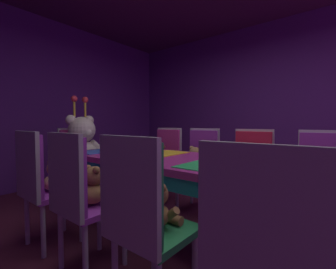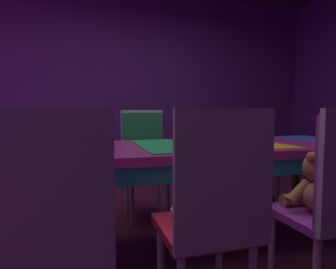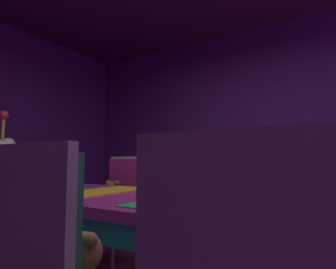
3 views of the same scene
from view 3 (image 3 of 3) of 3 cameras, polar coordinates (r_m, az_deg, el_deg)
wall_right at (r=4.02m, az=21.96°, el=1.67°), size 0.12×6.40×2.80m
banquet_table at (r=1.54m, az=4.31°, el=-15.85°), size 0.90×3.13×0.75m
chair_right_1 at (r=2.20m, az=30.36°, el=-13.55°), size 0.42×0.41×0.98m
teddy_right_1 at (r=2.05m, az=30.20°, el=-14.15°), size 0.27×0.35×0.33m
chair_right_2 at (r=2.28m, az=14.03°, el=-13.76°), size 0.42×0.41×0.98m
teddy_right_2 at (r=2.15m, az=12.80°, el=-14.80°), size 0.23×0.30×0.28m
chair_right_3 at (r=2.57m, az=0.48°, el=-12.94°), size 0.42×0.41×0.98m
teddy_right_3 at (r=2.45m, az=-1.37°, el=-13.40°), size 0.26×0.33×0.31m
chair_right_4 at (r=2.89m, az=-9.29°, el=-12.04°), size 0.42×0.41×0.98m
teddy_right_4 at (r=2.78m, az=-11.32°, el=-12.46°), size 0.25×0.32×0.30m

